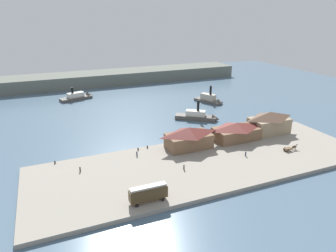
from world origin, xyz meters
name	(u,v)px	position (x,y,z in m)	size (l,w,h in m)	color
ground_plane	(178,140)	(0.00, 0.00, 0.00)	(320.00, 320.00, 0.00)	slate
quay_promenade	(206,163)	(0.00, -22.00, 0.60)	(110.00, 36.00, 1.20)	gray
seawall_edge	(182,142)	(0.00, -3.60, 0.50)	(110.00, 0.80, 1.00)	slate
ferry_shed_east_terminal	(189,137)	(-0.44, -10.28, 5.03)	(15.85, 9.11, 7.54)	brown
ferry_shed_west_terminal	(236,131)	(19.28, -10.41, 4.52)	(17.11, 9.44, 6.55)	brown
ferry_shed_central_terminal	(269,122)	(35.14, -9.55, 5.54)	(15.27, 9.43, 8.56)	#998466
street_tram	(148,193)	(-24.40, -35.93, 3.80)	(9.69, 2.60, 4.47)	#4C381E
horse_cart	(290,148)	(30.87, -26.12, 2.13)	(5.58, 1.54, 1.87)	brown
pedestrian_at_waters_edge	(137,154)	(-19.33, -9.81, 2.01)	(0.44, 0.44, 1.77)	#33384C
pedestrian_near_west_shed	(246,154)	(13.99, -23.74, 1.99)	(0.43, 0.43, 1.74)	#33384C
pedestrian_walking_west	(80,169)	(-38.17, -13.40, 1.98)	(0.42, 0.42, 1.71)	#4C3D33
pedestrian_by_tram	(184,167)	(-8.94, -24.26, 2.00)	(0.43, 0.43, 1.75)	#3D4C42
mooring_post_west	(147,147)	(-14.02, -4.97, 1.65)	(0.44, 0.44, 0.90)	black
mooring_post_center_east	(138,149)	(-17.59, -5.54, 1.65)	(0.44, 0.44, 0.90)	black
mooring_post_center_west	(55,162)	(-44.84, -5.01, 1.65)	(0.44, 0.44, 0.90)	black
ferry_moored_west	(200,117)	(18.91, 17.42, 1.57)	(19.00, 15.50, 10.40)	#514C47
ferry_moored_east	(211,100)	(37.69, 39.83, 1.66)	(11.40, 17.50, 10.88)	#514C47
ferry_mid_harbor	(80,97)	(-26.81, 75.30, 1.39)	(19.63, 10.68, 9.12)	#514C47
far_headland	(112,77)	(0.00, 110.00, 4.00)	(180.00, 24.00, 8.00)	#60665B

